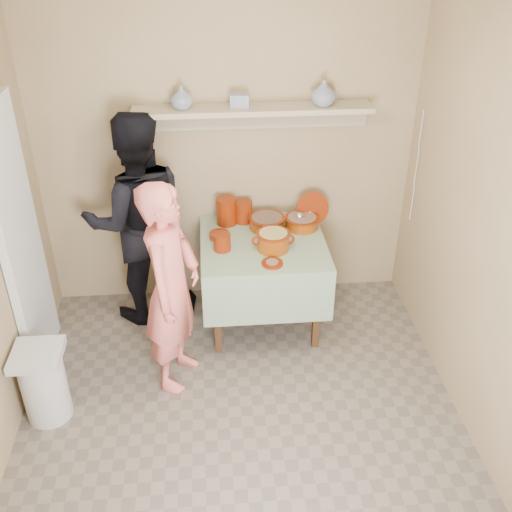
{
  "coord_description": "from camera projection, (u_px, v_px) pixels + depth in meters",
  "views": [
    {
      "loc": [
        -0.15,
        -2.74,
        3.09
      ],
      "look_at": [
        0.15,
        0.75,
        0.95
      ],
      "focal_mm": 42.0,
      "sensor_mm": 36.0,
      "label": 1
    }
  ],
  "objects": [
    {
      "name": "trash_bin",
      "position": [
        44.0,
        383.0,
        3.99
      ],
      "size": [
        0.32,
        0.32,
        0.56
      ],
      "color": "silver",
      "rests_on": "ground"
    },
    {
      "name": "tile_panel",
      "position": [
        21.0,
        245.0,
        4.13
      ],
      "size": [
        0.06,
        0.7,
        2.0
      ],
      "primitive_type": "cube",
      "color": "silver",
      "rests_on": "ground"
    },
    {
      "name": "empty_bowl",
      "position": [
        219.0,
        235.0,
        4.69
      ],
      "size": [
        0.16,
        0.16,
        0.05
      ],
      "primitive_type": "cylinder",
      "color": "#671906",
      "rests_on": "serving_table"
    },
    {
      "name": "room_shell",
      "position": [
        240.0,
        224.0,
        3.11
      ],
      "size": [
        3.04,
        3.54,
        2.62
      ],
      "color": "tan",
      "rests_on": "ground"
    },
    {
      "name": "vase_right",
      "position": [
        324.0,
        93.0,
        4.42
      ],
      "size": [
        0.24,
        0.24,
        0.19
      ],
      "primitive_type": "imported",
      "rotation": [
        0.0,
        0.0,
        -0.38
      ],
      "color": "navy",
      "rests_on": "wall_shelf"
    },
    {
      "name": "plate_stack_b",
      "position": [
        243.0,
        211.0,
        4.89
      ],
      "size": [
        0.15,
        0.15,
        0.18
      ],
      "primitive_type": "cylinder",
      "color": "#671906",
      "rests_on": "serving_table"
    },
    {
      "name": "ceramic_box",
      "position": [
        240.0,
        101.0,
        4.41
      ],
      "size": [
        0.15,
        0.12,
        0.1
      ],
      "primitive_type": "cube",
      "rotation": [
        0.0,
        0.0,
        -0.13
      ],
      "color": "navy",
      "rests_on": "wall_shelf"
    },
    {
      "name": "person_helper",
      "position": [
        138.0,
        220.0,
        4.7
      ],
      "size": [
        0.98,
        0.83,
        1.76
      ],
      "primitive_type": "imported",
      "rotation": [
        0.0,
        0.0,
        -2.93
      ],
      "color": "black",
      "rests_on": "ground"
    },
    {
      "name": "front_plate",
      "position": [
        272.0,
        263.0,
        4.36
      ],
      "size": [
        0.16,
        0.16,
        0.03
      ],
      "color": "#671906",
      "rests_on": "serving_table"
    },
    {
      "name": "propped_lid",
      "position": [
        313.0,
        208.0,
        4.87
      ],
      "size": [
        0.28,
        0.15,
        0.26
      ],
      "primitive_type": "cylinder",
      "rotation": [
        1.19,
        0.0,
        0.13
      ],
      "color": "#671906",
      "rests_on": "serving_table"
    },
    {
      "name": "ground",
      "position": [
        243.0,
        439.0,
        3.95
      ],
      "size": [
        3.5,
        3.5,
        0.0
      ],
      "primitive_type": "plane",
      "color": "#6F6457",
      "rests_on": "ground"
    },
    {
      "name": "serving_table",
      "position": [
        263.0,
        254.0,
        4.72
      ],
      "size": [
        0.97,
        0.97,
        0.76
      ],
      "color": "#4C2D16",
      "rests_on": "ground"
    },
    {
      "name": "bowl_stack",
      "position": [
        222.0,
        242.0,
        4.51
      ],
      "size": [
        0.13,
        0.13,
        0.13
      ],
      "primitive_type": "cylinder",
      "color": "#671906",
      "rests_on": "serving_table"
    },
    {
      "name": "ladle",
      "position": [
        300.0,
        216.0,
        4.78
      ],
      "size": [
        0.08,
        0.26,
        0.19
      ],
      "color": "silver",
      "rests_on": "cazuela_meat_b"
    },
    {
      "name": "vase_left",
      "position": [
        182.0,
        97.0,
        4.36
      ],
      "size": [
        0.19,
        0.19,
        0.17
      ],
      "primitive_type": "imported",
      "rotation": [
        0.0,
        0.0,
        0.14
      ],
      "color": "navy",
      "rests_on": "wall_shelf"
    },
    {
      "name": "cazuela_meat_a",
      "position": [
        267.0,
        221.0,
        4.81
      ],
      "size": [
        0.3,
        0.3,
        0.1
      ],
      "color": "#702B07",
      "rests_on": "serving_table"
    },
    {
      "name": "person_cook",
      "position": [
        172.0,
        288.0,
        4.06
      ],
      "size": [
        0.53,
        0.66,
        1.57
      ],
      "primitive_type": "imported",
      "rotation": [
        0.0,
        0.0,
        1.26
      ],
      "color": "#EB6B65",
      "rests_on": "ground"
    },
    {
      "name": "cazuela_rice",
      "position": [
        273.0,
        239.0,
        4.51
      ],
      "size": [
        0.33,
        0.25,
        0.14
      ],
      "color": "#702B07",
      "rests_on": "serving_table"
    },
    {
      "name": "plate_stack_a",
      "position": [
        226.0,
        211.0,
        4.85
      ],
      "size": [
        0.17,
        0.17,
        0.22
      ],
      "primitive_type": "cylinder",
      "color": "#671906",
      "rests_on": "serving_table"
    },
    {
      "name": "cazuela_meat_b",
      "position": [
        302.0,
        221.0,
        4.81
      ],
      "size": [
        0.28,
        0.28,
        0.1
      ],
      "color": "#702B07",
      "rests_on": "serving_table"
    },
    {
      "name": "electrical_cord",
      "position": [
        416.0,
        167.0,
        4.66
      ],
      "size": [
        0.01,
        0.05,
        0.9
      ],
      "color": "silver",
      "rests_on": "wall_shelf"
    },
    {
      "name": "wall_shelf",
      "position": [
        252.0,
        111.0,
        4.5
      ],
      "size": [
        1.8,
        0.25,
        0.21
      ],
      "color": "tan",
      "rests_on": "room_shell"
    }
  ]
}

